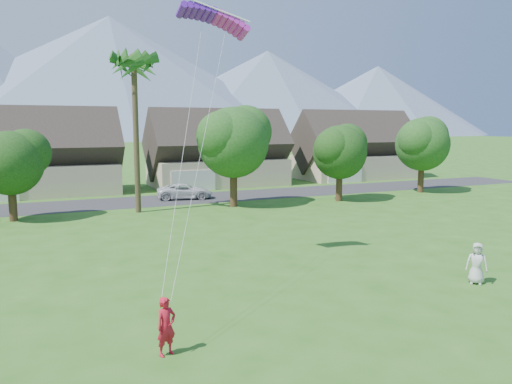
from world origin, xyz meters
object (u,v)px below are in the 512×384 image
kite_flyer (166,326)px  parked_car (185,191)px  parafoil_kite (214,16)px  watcher (477,263)px

kite_flyer → parked_car: (9.54, 31.00, -0.19)m
kite_flyer → parafoil_kite: (4.67, 8.49, 11.03)m
watcher → parked_car: (-4.58, 29.82, -0.21)m
kite_flyer → watcher: 14.16m
kite_flyer → watcher: bearing=-16.4°
parafoil_kite → watcher: bearing=-31.8°
kite_flyer → parked_car: kite_flyer is taller
parked_car → parafoil_kite: 25.62m
watcher → parafoil_kite: (-9.45, 7.32, 11.01)m
watcher → parked_car: watcher is taller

